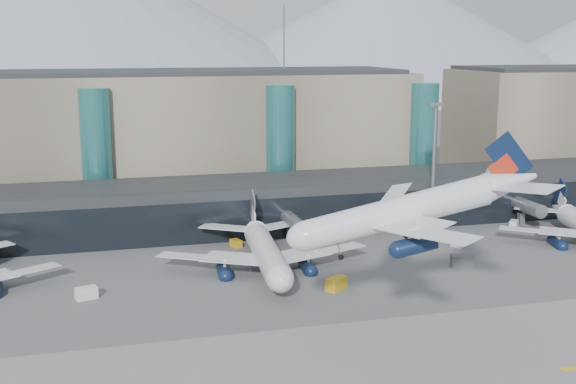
# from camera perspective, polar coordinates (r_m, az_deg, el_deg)

# --- Properties ---
(ground) EXTENTS (900.00, 900.00, 0.00)m
(ground) POSITION_cam_1_polar(r_m,az_deg,el_deg) (96.32, 7.55, -11.11)
(ground) COLOR #515154
(ground) RESTS_ON ground
(concourse) EXTENTS (170.00, 27.00, 10.00)m
(concourse) POSITION_cam_1_polar(r_m,az_deg,el_deg) (147.36, -0.93, -0.92)
(concourse) COLOR black
(concourse) RESTS_ON ground
(terminal_main) EXTENTS (130.00, 30.00, 31.00)m
(terminal_main) POSITION_cam_1_polar(r_m,az_deg,el_deg) (173.49, -11.61, 4.27)
(terminal_main) COLOR gray
(terminal_main) RESTS_ON ground
(teal_towers) EXTENTS (116.40, 19.40, 46.00)m
(teal_towers) POSITION_cam_1_polar(r_m,az_deg,el_deg) (158.79, -7.63, 3.22)
(teal_towers) COLOR #287172
(teal_towers) RESTS_ON ground
(mountain_ridge) EXTENTS (910.00, 400.00, 110.00)m
(mountain_ridge) POSITION_cam_1_polar(r_m,az_deg,el_deg) (464.69, -8.82, 12.64)
(mountain_ridge) COLOR gray
(mountain_ridge) RESTS_ON ground
(lightmast_mid) EXTENTS (3.00, 1.20, 25.60)m
(lightmast_mid) POSITION_cam_1_polar(r_m,az_deg,el_deg) (146.79, 11.45, 2.55)
(lightmast_mid) COLOR slate
(lightmast_mid) RESTS_ON ground
(hero_jet) EXTENTS (32.39, 32.01, 10.46)m
(hero_jet) POSITION_cam_1_polar(r_m,az_deg,el_deg) (87.83, 10.52, -0.67)
(hero_jet) COLOR silver
(hero_jet) RESTS_ON ground
(jet_parked_mid) EXTENTS (37.36, 36.79, 12.06)m
(jet_parked_mid) POSITION_cam_1_polar(r_m,az_deg,el_deg) (121.74, -1.97, -3.84)
(jet_parked_mid) COLOR silver
(jet_parked_mid) RESTS_ON ground
(veh_a) EXTENTS (3.48, 2.57, 1.75)m
(veh_a) POSITION_cam_1_polar(r_m,az_deg,el_deg) (111.82, -15.65, -7.69)
(veh_a) COLOR silver
(veh_a) RESTS_ON ground
(veh_b) EXTENTS (2.12, 2.70, 1.36)m
(veh_b) POSITION_cam_1_polar(r_m,az_deg,el_deg) (134.57, -4.13, -4.06)
(veh_b) COLOR #C08F16
(veh_b) RESTS_ON ground
(veh_c) EXTENTS (4.11, 2.88, 2.07)m
(veh_c) POSITION_cam_1_polar(r_m,az_deg,el_deg) (125.90, 13.60, -5.32)
(veh_c) COLOR #45454A
(veh_c) RESTS_ON ground
(veh_d) EXTENTS (2.92, 3.02, 1.56)m
(veh_d) POSITION_cam_1_polar(r_m,az_deg,el_deg) (154.68, 17.41, -2.45)
(veh_d) COLOR silver
(veh_d) RESTS_ON ground
(veh_g) EXTENTS (2.28, 2.48, 1.25)m
(veh_g) POSITION_cam_1_polar(r_m,az_deg,el_deg) (137.64, 13.22, -4.01)
(veh_g) COLOR silver
(veh_g) RESTS_ON ground
(veh_h) EXTENTS (3.90, 3.63, 1.94)m
(veh_h) POSITION_cam_1_polar(r_m,az_deg,el_deg) (111.64, 3.83, -7.25)
(veh_h) COLOR #C08F16
(veh_h) RESTS_ON ground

